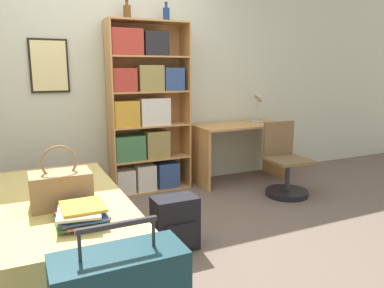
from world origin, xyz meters
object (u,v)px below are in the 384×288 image
at_px(bed, 61,230).
at_px(book_stack_on_bed, 81,214).
at_px(handbag, 61,188).
at_px(desk_chair, 285,173).
at_px(desk_lamp, 260,101).
at_px(bottle_green, 127,12).
at_px(backpack, 175,223).
at_px(bookcase, 145,113).
at_px(desk, 240,141).
at_px(bottle_brown, 166,14).

relative_size(bed, book_stack_on_bed, 4.90).
height_order(handbag, desk_chair, handbag).
bearing_deg(desk_lamp, handbag, -151.45).
relative_size(bed, bottle_green, 9.01).
bearing_deg(backpack, handbag, -179.75).
xyz_separation_m(bottle_green, desk_chair, (1.51, -0.84, -1.72)).
xyz_separation_m(book_stack_on_bed, bookcase, (1.00, 1.82, 0.36)).
height_order(desk_chair, backpack, desk_chair).
relative_size(bookcase, backpack, 4.51).
bearing_deg(backpack, bookcase, 80.16).
bearing_deg(desk_lamp, book_stack_on_bed, -145.07).
distance_m(bed, bottle_green, 2.38).
relative_size(desk, desk_chair, 1.42).
bearing_deg(bottle_green, bed, -124.84).
height_order(bottle_green, bottle_brown, bottle_brown).
height_order(bookcase, desk_chair, bookcase).
bearing_deg(backpack, bottle_green, 86.18).
xyz_separation_m(bookcase, bottle_green, (-0.15, 0.04, 1.07)).
distance_m(handbag, desk, 2.64).
height_order(handbag, desk, handbag).
bearing_deg(handbag, desk, 30.91).
bearing_deg(handbag, backpack, 0.25).
xyz_separation_m(desk, desk_chair, (0.17, -0.68, -0.25)).
bearing_deg(desk_chair, bottle_brown, 142.48).
xyz_separation_m(bottle_brown, backpack, (-0.54, -1.50, -1.77)).
xyz_separation_m(desk, desk_lamp, (0.31, 0.04, 0.49)).
bearing_deg(desk_chair, handbag, -164.45).
height_order(bottle_brown, desk_chair, bottle_brown).
bearing_deg(bed, bottle_green, 55.16).
height_order(desk_lamp, desk_chair, desk_lamp).
height_order(bookcase, desk_lamp, bookcase).
height_order(bottle_green, desk_chair, bottle_green).
distance_m(bottle_green, backpack, 2.33).
xyz_separation_m(handbag, desk, (2.26, 1.35, -0.11)).
distance_m(bottle_green, bottle_brown, 0.44).
bearing_deg(desk_chair, desk, 104.17).
relative_size(bookcase, desk, 1.65).
distance_m(book_stack_on_bed, bookcase, 2.11).
bearing_deg(desk, book_stack_on_bed, -142.17).
bearing_deg(desk_chair, book_stack_on_bed, -156.58).
height_order(desk_lamp, backpack, desk_lamp).
bearing_deg(bottle_brown, desk_chair, -37.52).
bearing_deg(backpack, desk_lamp, 38.57).
height_order(handbag, bottle_brown, bottle_brown).
height_order(book_stack_on_bed, desk_lamp, desk_lamp).
bearing_deg(backpack, desk_chair, 22.67).
relative_size(bottle_brown, desk_chair, 0.26).
bearing_deg(handbag, desk_chair, 15.55).
bearing_deg(handbag, bed, 91.89).
height_order(bed, bookcase, bookcase).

